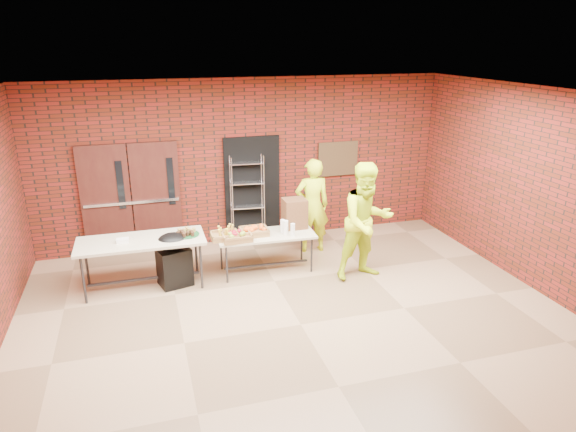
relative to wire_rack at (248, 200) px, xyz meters
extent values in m
cube|color=brown|center=(0.03, -3.32, -0.90)|extent=(8.00, 7.00, 0.04)
cube|color=silver|center=(0.03, -3.32, 2.34)|extent=(8.00, 7.00, 0.04)
cube|color=maroon|center=(0.03, 0.20, 0.72)|extent=(8.00, 0.04, 3.20)
cube|color=maroon|center=(0.03, -6.84, 0.72)|extent=(8.00, 0.04, 3.20)
cube|color=maroon|center=(4.05, -3.32, 0.72)|extent=(0.04, 7.00, 3.20)
cube|color=#3E1A11|center=(-2.62, 0.12, 0.17)|extent=(0.88, 0.08, 2.10)
cube|color=#3E1A11|center=(-1.72, 0.12, 0.17)|extent=(0.88, 0.08, 2.10)
cube|color=black|center=(-2.34, 0.07, 0.47)|extent=(0.12, 0.02, 0.90)
cube|color=black|center=(-1.44, 0.07, 0.47)|extent=(0.12, 0.02, 0.90)
cube|color=silver|center=(-2.17, 0.06, 0.12)|extent=(1.70, 0.04, 0.05)
cube|color=black|center=(0.13, 0.14, 0.17)|extent=(1.10, 0.06, 2.10)
cube|color=#46331C|center=(1.93, 0.13, 0.67)|extent=(0.85, 0.04, 0.70)
cube|color=tan|center=(-2.06, -1.44, -0.08)|extent=(2.02, 0.85, 0.04)
cube|color=#2D2D32|center=(-2.06, -1.44, -0.75)|extent=(1.79, 0.06, 0.03)
cylinder|color=#2D2D32|center=(-2.96, -1.10, -0.49)|extent=(0.04, 0.04, 0.78)
cylinder|color=#2D2D32|center=(-1.17, -1.10, -0.49)|extent=(0.04, 0.04, 0.78)
cylinder|color=#2D2D32|center=(-2.96, -1.77, -0.49)|extent=(0.04, 0.04, 0.78)
cylinder|color=#2D2D32|center=(-1.17, -1.77, -0.49)|extent=(0.04, 0.04, 0.78)
cube|color=tan|center=(0.01, -1.42, -0.21)|extent=(1.71, 0.77, 0.04)
cube|color=#2D2D32|center=(0.01, -1.42, -0.77)|extent=(1.49, 0.10, 0.03)
cylinder|color=#2D2D32|center=(-0.74, -1.14, -0.56)|extent=(0.03, 0.03, 0.65)
cylinder|color=#2D2D32|center=(0.75, -1.14, -0.56)|extent=(0.03, 0.03, 0.65)
cylinder|color=#2D2D32|center=(-0.74, -1.70, -0.56)|extent=(0.03, 0.03, 0.65)
cylinder|color=#2D2D32|center=(0.75, -1.70, -0.56)|extent=(0.03, 0.03, 0.65)
cube|color=#8E5E39|center=(-0.71, -1.43, -0.16)|extent=(0.45, 0.35, 0.07)
cube|color=#8E5E39|center=(-0.19, -1.39, -0.16)|extent=(0.47, 0.37, 0.07)
cube|color=#8E5E39|center=(-0.53, -1.56, -0.16)|extent=(0.48, 0.37, 0.07)
cylinder|color=#134922|center=(-1.33, -1.43, -0.05)|extent=(0.41, 0.41, 0.02)
cube|color=white|center=(-2.34, -1.47, -0.02)|extent=(0.19, 0.13, 0.06)
cube|color=brown|center=(0.58, -1.24, 0.07)|extent=(0.40, 0.36, 0.52)
cylinder|color=white|center=(0.33, -1.53, -0.07)|extent=(0.08, 0.08, 0.25)
cylinder|color=white|center=(0.42, -1.65, -0.08)|extent=(0.08, 0.08, 0.23)
cylinder|color=white|center=(0.31, -1.43, -0.08)|extent=(0.08, 0.08, 0.24)
cube|color=black|center=(-1.57, -1.51, -0.56)|extent=(0.59, 0.53, 0.64)
ellipsoid|color=black|center=(-1.57, -1.51, -0.11)|extent=(0.58, 0.53, 0.27)
imported|color=#D1EF1A|center=(1.07, -0.78, 0.02)|extent=(0.69, 0.48, 1.81)
imported|color=#D1EF1A|center=(1.56, -2.12, 0.12)|extent=(1.05, 0.86, 2.00)
camera|label=1|loc=(-1.98, -9.43, 3.01)|focal=32.00mm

